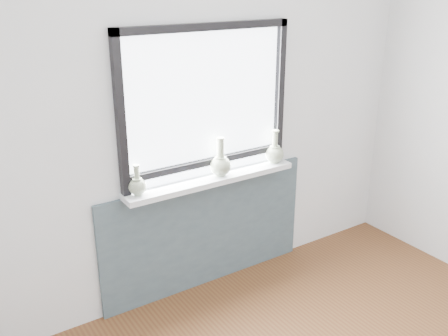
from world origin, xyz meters
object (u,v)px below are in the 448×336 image
windowsill (212,180)px  vase_b (220,164)px  vase_c (275,153)px  vase_a (137,185)px

windowsill → vase_b: 0.13m
vase_b → vase_c: (0.49, 0.00, -0.01)m
vase_c → vase_a: bearing=179.4°
windowsill → vase_a: bearing=179.2°
vase_b → vase_c: vase_b is taller
windowsill → vase_b: size_ratio=4.69×
vase_b → vase_a: bearing=178.8°
windowsill → vase_c: 0.57m
windowsill → vase_c: size_ratio=5.19×
windowsill → vase_a: vase_a is taller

